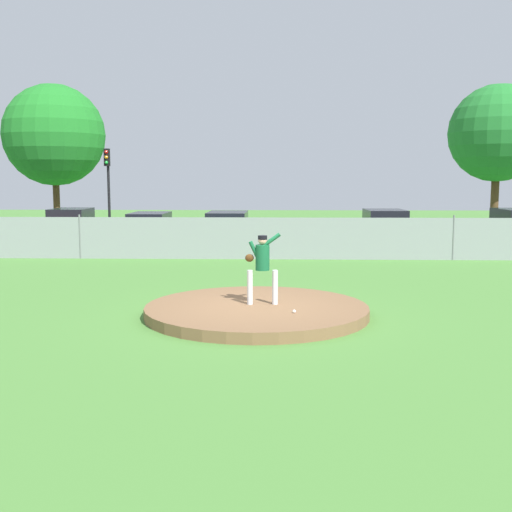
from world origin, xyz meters
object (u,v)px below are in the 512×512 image
object	(u,v)px
baseball	(294,311)
parked_car_teal	(228,230)
pitcher_youth	(262,262)
parked_car_charcoal	(385,229)
parked_car_navy	(150,230)
traffic_cone_orange	(307,245)
parked_car_red	(72,229)
traffic_light_near	(108,177)

from	to	relation	value
baseball	parked_car_teal	bearing A→B (deg)	99.89
pitcher_youth	parked_car_charcoal	bearing A→B (deg)	69.94
pitcher_youth	parked_car_teal	distance (m)	14.04
parked_car_navy	traffic_cone_orange	size ratio (longest dim) A/B	7.95
baseball	parked_car_red	distance (m)	17.99
parked_car_charcoal	traffic_light_near	size ratio (longest dim) A/B	0.89
baseball	parked_car_navy	size ratio (longest dim) A/B	0.02
pitcher_youth	traffic_cone_orange	bearing A→B (deg)	82.74
baseball	traffic_light_near	size ratio (longest dim) A/B	0.02
parked_car_red	traffic_cone_orange	size ratio (longest dim) A/B	7.45
traffic_light_near	parked_car_red	bearing A→B (deg)	-96.69
baseball	parked_car_red	bearing A→B (deg)	122.83
parked_car_red	pitcher_youth	bearing A→B (deg)	-57.50
parked_car_charcoal	parked_car_red	world-z (taller)	parked_car_red
pitcher_youth	parked_car_charcoal	size ratio (longest dim) A/B	0.40
parked_car_charcoal	traffic_light_near	xyz separation A→B (m)	(-13.71, 4.45, 2.36)
pitcher_youth	parked_car_navy	bearing A→B (deg)	111.13
parked_car_red	traffic_cone_orange	distance (m)	10.76
pitcher_youth	parked_car_teal	xyz separation A→B (m)	(-1.87, 13.90, -0.45)
parked_car_navy	traffic_light_near	distance (m)	6.19
parked_car_teal	traffic_cone_orange	size ratio (longest dim) A/B	8.53
traffic_cone_orange	parked_car_charcoal	bearing A→B (deg)	22.00
pitcher_youth	traffic_cone_orange	xyz separation A→B (m)	(1.63, 12.82, -0.97)
parked_car_red	traffic_light_near	world-z (taller)	traffic_light_near
parked_car_charcoal	parked_car_red	xyz separation A→B (m)	(-14.24, -0.09, 0.01)
baseball	parked_car_red	world-z (taller)	parked_car_red
baseball	parked_car_teal	xyz separation A→B (m)	(-2.59, 14.83, 0.50)
parked_car_teal	traffic_light_near	distance (m)	8.53
traffic_cone_orange	traffic_light_near	bearing A→B (deg)	149.83
parked_car_red	parked_car_charcoal	bearing A→B (deg)	0.36
parked_car_teal	parked_car_navy	world-z (taller)	parked_car_teal
pitcher_youth	baseball	distance (m)	1.51
parked_car_charcoal	traffic_cone_orange	distance (m)	3.90
baseball	parked_car_navy	world-z (taller)	parked_car_navy
pitcher_youth	parked_car_charcoal	xyz separation A→B (m)	(5.21, 14.27, -0.43)
pitcher_youth	parked_car_teal	bearing A→B (deg)	97.66
parked_car_red	traffic_cone_orange	bearing A→B (deg)	-7.24
parked_car_red	traffic_light_near	bearing A→B (deg)	83.31
parked_car_red	traffic_cone_orange	xyz separation A→B (m)	(10.66, -1.36, -0.55)
traffic_cone_orange	parked_car_red	bearing A→B (deg)	172.76
baseball	parked_car_navy	bearing A→B (deg)	112.32
pitcher_youth	parked_car_navy	world-z (taller)	pitcher_youth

